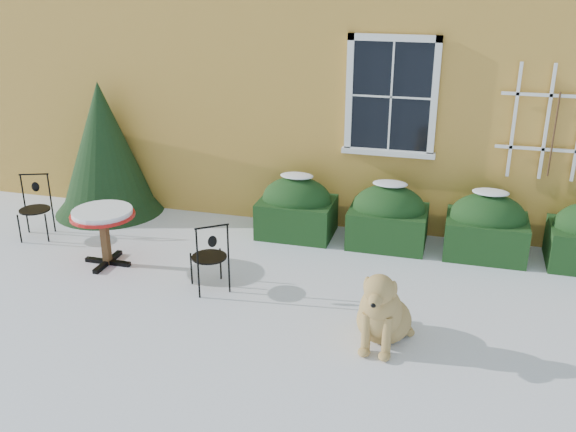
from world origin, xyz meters
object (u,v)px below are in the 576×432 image
(bistro_table, at_px, (103,219))
(patio_chair_far, at_px, (35,207))
(evergreen_shrub, at_px, (105,161))
(patio_chair_near, at_px, (210,256))
(dog, at_px, (382,313))

(bistro_table, xyz_separation_m, patio_chair_far, (-1.43, 0.56, -0.18))
(bistro_table, bearing_deg, patio_chair_far, 158.52)
(evergreen_shrub, xyz_separation_m, patio_chair_far, (-0.46, -1.19, -0.37))
(patio_chair_near, distance_m, patio_chair_far, 3.11)
(evergreen_shrub, bearing_deg, patio_chair_far, -111.28)
(evergreen_shrub, distance_m, bistro_table, 2.00)
(evergreen_shrub, distance_m, dog, 5.38)
(patio_chair_far, bearing_deg, bistro_table, -42.07)
(evergreen_shrub, xyz_separation_m, dog, (4.64, -2.69, -0.46))
(patio_chair_near, bearing_deg, dog, 125.83)
(bistro_table, xyz_separation_m, patio_chair_near, (1.56, -0.30, -0.19))
(patio_chair_near, bearing_deg, bistro_table, -47.92)
(patio_chair_far, height_order, dog, patio_chair_far)
(dog, bearing_deg, patio_chair_near, 168.06)
(patio_chair_near, bearing_deg, patio_chair_far, -53.20)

